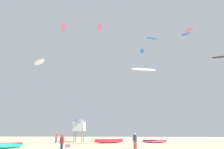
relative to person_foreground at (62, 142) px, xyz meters
name	(u,v)px	position (x,y,z in m)	size (l,w,h in m)	color
person_foreground	(62,142)	(0.00, 0.00, 0.00)	(0.40, 0.42, 1.62)	navy
person_midground	(56,137)	(-6.02, 16.47, 0.07)	(0.39, 0.57, 1.74)	navy
person_left	(135,139)	(6.62, 5.50, 0.06)	(0.56, 0.39, 1.72)	#B21E23
kite_grounded_near	(154,141)	(10.11, 17.72, -0.70)	(4.30, 2.09, 0.52)	#E5598C
kite_grounded_mid	(1,146)	(-8.24, 4.54, -0.65)	(4.38, 4.76, 0.62)	#19B29E
kite_grounded_far	(109,141)	(2.71, 16.91, -0.64)	(5.38, 3.84, 0.66)	red
lifeguard_tower	(79,125)	(-3.17, 20.63, 2.11)	(2.30, 2.30, 4.15)	#8C704C
cooler_box	(68,146)	(-1.50, 7.36, -0.78)	(0.56, 0.36, 0.32)	#E5598C
kite_aloft_0	(63,27)	(-7.09, 19.68, 21.67)	(1.99, 3.46, 0.44)	#E5598C
kite_aloft_1	(142,51)	(9.60, 30.35, 19.93)	(1.08, 3.30, 0.58)	blue
kite_aloft_3	(186,34)	(20.66, 31.22, 24.50)	(2.15, 1.91, 0.57)	blue
kite_aloft_4	(39,62)	(-9.55, 15.34, 12.73)	(3.60, 3.64, 0.67)	white
kite_aloft_5	(153,38)	(11.30, 22.66, 19.81)	(3.15, 1.82, 0.39)	blue
kite_aloft_6	(188,30)	(19.79, 25.81, 22.87)	(2.05, 3.08, 0.60)	#E5598C
kite_aloft_7	(100,27)	(0.09, 22.29, 22.67)	(1.68, 3.39, 0.41)	#E5598C
kite_aloft_8	(143,70)	(8.33, 12.00, 9.99)	(4.22, 2.26, 0.78)	white
kite_aloft_9	(221,57)	(21.25, 15.06, 12.73)	(2.91, 1.47, 0.34)	#2D2D33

